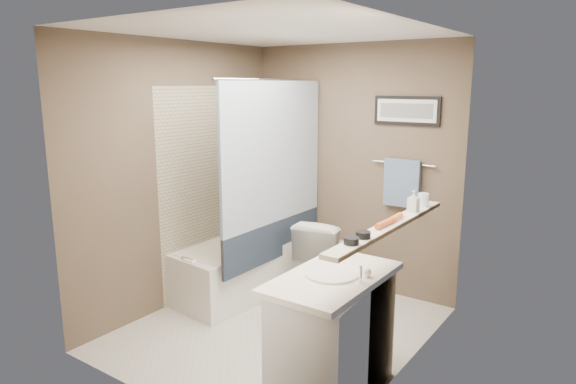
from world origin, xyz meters
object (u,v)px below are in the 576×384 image
Objects in this scene: bathtub at (245,266)px; candle_bowl_far at (363,235)px; candle_bowl_near at (351,241)px; soap_bottle at (414,201)px; toilet at (328,256)px; hair_brush_front at (385,223)px; glass_jar at (423,200)px; hair_brush_back at (394,218)px; vanity at (333,340)px.

bathtub is 16.67× the size of candle_bowl_far.
soap_bottle is at bearing 90.00° from candle_bowl_near.
toilet is 8.57× the size of candle_bowl_near.
soap_bottle reaches higher than hair_brush_front.
soap_bottle is (0.00, -0.20, 0.03)m from glass_jar.
glass_jar is at bearing 150.12° from toilet.
hair_brush_back reaches higher than candle_bowl_near.
glass_jar is (1.79, -0.04, 0.92)m from bathtub.
soap_bottle reaches higher than hair_brush_back.
hair_brush_back is 2.20× the size of glass_jar.
soap_bottle is (0.00, 0.94, 0.06)m from candle_bowl_near.
glass_jar is at bearing 90.00° from candle_bowl_near.
hair_brush_front reaches higher than candle_bowl_near.
vanity is 10.00× the size of candle_bowl_near.
candle_bowl_far reaches higher than bathtub.
candle_bowl_near is (1.79, -1.18, 0.89)m from bathtub.
toilet reaches higher than bathtub.
glass_jar reaches higher than candle_bowl_far.
candle_bowl_near reaches higher than vanity.
vanity is 9.00× the size of glass_jar.
glass_jar is (0.00, 1.13, 0.03)m from candle_bowl_near.
soap_bottle reaches higher than candle_bowl_near.
candle_bowl_far is 0.90× the size of glass_jar.
bathtub is at bearing 162.14° from hair_brush_back.
bathtub is at bearing 178.62° from glass_jar.
hair_brush_front is at bearing 56.16° from vanity.
bathtub is at bearing 146.63° from candle_bowl_near.
candle_bowl_near is (0.19, -0.14, 0.73)m from vanity.
hair_brush_back is at bearing 90.00° from candle_bowl_near.
toilet is 1.49m from soap_bottle.
hair_brush_back reaches higher than bathtub.
vanity is (0.89, -1.44, 0.01)m from toilet.
candle_bowl_far is (1.79, -1.03, 0.89)m from bathtub.
hair_brush_back is (1.79, -0.58, 0.89)m from bathtub.
hair_brush_front reaches higher than vanity.
hair_brush_front is at bearing -90.00° from hair_brush_back.
candle_bowl_near is 0.46m from hair_brush_front.
hair_brush_front is (0.00, 0.46, 0.00)m from candle_bowl_near.
vanity is 4.09× the size of hair_brush_back.
hair_brush_front is at bearing -16.01° from bathtub.
hair_brush_front is 1.00× the size of hair_brush_back.
glass_jar is (0.19, 1.00, 0.77)m from vanity.
glass_jar is at bearing 75.60° from vanity.
bathtub is 2.31m from candle_bowl_near.
candle_bowl_near is 0.15m from candle_bowl_far.
bathtub is 2.12m from hair_brush_front.
bathtub is at bearing 21.70° from toilet.
candle_bowl_near is 0.60m from hair_brush_back.
hair_brush_front is 2.20× the size of glass_jar.
glass_jar is (0.00, 0.98, 0.03)m from candle_bowl_far.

